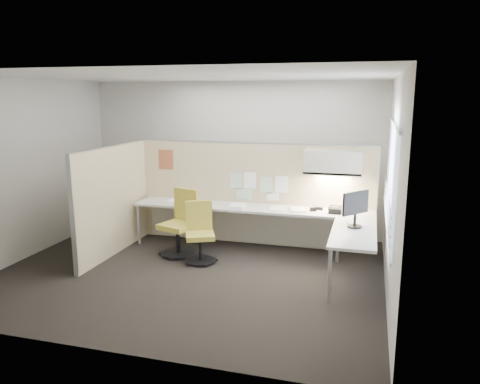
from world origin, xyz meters
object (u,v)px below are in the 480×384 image
(phone, at_px, (335,210))
(chair_left, at_px, (181,225))
(monitor, at_px, (356,207))
(desk, at_px, (269,218))
(chair_right, at_px, (200,234))

(phone, bearing_deg, chair_left, -166.59)
(monitor, xyz_separation_m, phone, (-0.33, 0.76, -0.24))
(desk, xyz_separation_m, chair_right, (-0.96, -0.63, -0.17))
(chair_left, height_order, phone, chair_left)
(chair_left, bearing_deg, phone, 29.34)
(desk, relative_size, chair_left, 3.81)
(desk, xyz_separation_m, phone, (1.04, 0.10, 0.18))
(chair_left, bearing_deg, monitor, 12.26)
(chair_left, relative_size, phone, 4.93)
(desk, relative_size, chair_right, 4.34)
(monitor, relative_size, phone, 2.40)
(chair_left, xyz_separation_m, monitor, (2.74, -0.25, 0.54))
(chair_left, bearing_deg, chair_right, -11.12)
(monitor, bearing_deg, phone, 63.71)
(chair_right, bearing_deg, chair_left, 127.38)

